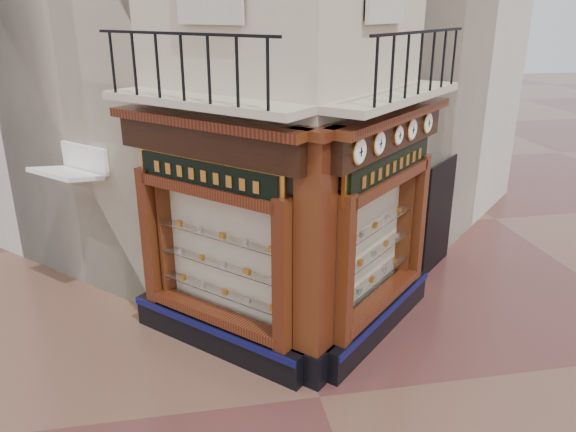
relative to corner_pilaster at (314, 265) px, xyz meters
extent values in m
plane|color=#532A26|center=(0.00, -0.50, -1.95)|extent=(80.00, 80.00, 0.00)
cube|color=beige|center=(-2.47, 8.13, 3.55)|extent=(11.31, 11.31, 11.00)
cube|color=beige|center=(2.47, 8.13, 3.55)|extent=(11.31, 11.31, 11.00)
cube|color=black|center=(-1.44, 1.04, -1.67)|extent=(2.72, 2.72, 0.55)
cube|color=#0C0E3D|center=(-1.57, 0.91, -1.46)|extent=(2.50, 2.50, 0.12)
cube|color=#3E130B|center=(-0.45, 0.05, -0.17)|extent=(0.37, 0.37, 2.45)
cube|color=#3E130B|center=(-2.43, 2.03, -0.17)|extent=(0.37, 0.37, 2.45)
cube|color=#FFEEC1|center=(-1.20, 1.27, -0.20)|extent=(1.80, 1.80, 2.10)
cube|color=black|center=(-1.42, 1.05, 1.65)|extent=(2.69, 2.69, 0.50)
cube|color=#3E130B|center=(-1.47, 1.00, 1.96)|extent=(2.86, 2.86, 0.14)
cube|color=black|center=(1.44, 1.04, -1.67)|extent=(2.72, 2.72, 0.55)
cube|color=#0C0E3D|center=(1.57, 0.91, -1.46)|extent=(2.50, 2.50, 0.12)
cube|color=#3E130B|center=(0.45, 0.05, -0.17)|extent=(0.37, 0.37, 2.45)
cube|color=#3E130B|center=(2.43, 2.03, -0.17)|extent=(0.37, 0.37, 2.45)
cube|color=#FFEEC1|center=(1.20, 1.27, -0.20)|extent=(1.80, 1.80, 2.10)
cube|color=black|center=(1.42, 1.05, 1.65)|extent=(2.69, 2.69, 0.50)
cube|color=#3E130B|center=(1.47, 1.00, 1.96)|extent=(2.86, 2.86, 0.14)
cube|color=black|center=(0.00, 0.00, -1.67)|extent=(0.78, 0.78, 0.55)
cube|color=#3E130B|center=(0.00, 0.00, 0.25)|extent=(0.64, 0.64, 3.50)
cube|color=#3E130B|center=(0.00, 0.00, 1.96)|extent=(0.85, 0.85, 0.14)
cube|color=#C1B396|center=(-1.48, 0.99, 2.25)|extent=(2.97, 2.97, 0.12)
cube|color=black|center=(-1.72, 0.76, 3.20)|extent=(2.36, 2.36, 0.04)
cube|color=#C1B396|center=(1.48, 0.99, 2.25)|extent=(2.97, 2.97, 0.12)
cube|color=black|center=(1.72, 0.76, 3.20)|extent=(2.36, 2.36, 0.04)
cylinder|color=gold|center=(0.59, 0.00, 1.67)|extent=(0.30, 0.30, 0.38)
cylinder|color=white|center=(0.61, -0.02, 1.67)|extent=(0.24, 0.24, 0.33)
cube|color=black|center=(0.62, -0.03, 1.67)|extent=(0.02, 0.02, 0.13)
cube|color=black|center=(0.62, -0.03, 1.67)|extent=(0.08, 0.08, 0.01)
cylinder|color=gold|center=(1.03, 0.43, 1.67)|extent=(0.29, 0.29, 0.36)
cylinder|color=white|center=(1.05, 0.41, 1.67)|extent=(0.23, 0.23, 0.31)
cube|color=black|center=(1.06, 0.40, 1.67)|extent=(0.02, 0.02, 0.12)
cube|color=black|center=(1.06, 0.40, 1.67)|extent=(0.07, 0.07, 0.01)
cylinder|color=gold|center=(1.50, 0.91, 1.67)|extent=(0.25, 0.25, 0.31)
cylinder|color=white|center=(1.53, 0.89, 1.67)|extent=(0.20, 0.20, 0.27)
cube|color=black|center=(1.54, 0.88, 1.67)|extent=(0.02, 0.02, 0.10)
cube|color=black|center=(1.54, 0.88, 1.67)|extent=(0.06, 0.06, 0.01)
cylinder|color=gold|center=(1.88, 1.28, 1.67)|extent=(0.29, 0.29, 0.36)
cylinder|color=white|center=(1.90, 1.26, 1.67)|extent=(0.23, 0.23, 0.31)
cube|color=black|center=(1.91, 1.25, 1.67)|extent=(0.02, 0.02, 0.12)
cube|color=black|center=(1.91, 1.25, 1.67)|extent=(0.07, 0.07, 0.01)
cylinder|color=gold|center=(2.36, 1.76, 1.67)|extent=(0.29, 0.29, 0.36)
cylinder|color=white|center=(2.38, 1.74, 1.67)|extent=(0.23, 0.23, 0.31)
cube|color=black|center=(2.39, 1.73, 1.67)|extent=(0.02, 0.02, 0.12)
cube|color=black|center=(2.39, 1.73, 1.67)|extent=(0.07, 0.07, 0.01)
cube|color=gold|center=(-1.45, 1.03, 1.15)|extent=(2.09, 2.09, 0.56)
cube|color=black|center=(-1.48, 1.00, 1.15)|extent=(1.95, 1.95, 0.42)
cube|color=gold|center=(1.45, 1.03, 1.15)|extent=(2.18, 2.18, 0.58)
cube|color=black|center=(1.48, 1.00, 1.15)|extent=(2.03, 2.03, 0.44)
camera|label=1|loc=(-1.72, -7.23, 3.52)|focal=35.00mm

